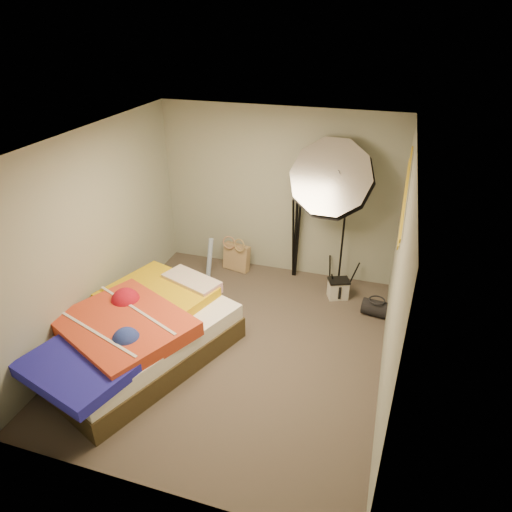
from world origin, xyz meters
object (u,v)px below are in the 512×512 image
at_px(tote_bag, 237,257).
at_px(camera_tripod, 296,228).
at_px(bed, 135,334).
at_px(camera_case, 338,289).
at_px(duffel_bag, 376,308).
at_px(photo_umbrella, 332,180).
at_px(wrapping_roll, 210,258).

distance_m(tote_bag, camera_tripod, 1.08).
bearing_deg(camera_tripod, bed, -119.74).
xyz_separation_m(camera_case, camera_tripod, (-0.73, 0.43, 0.66)).
bearing_deg(camera_case, bed, -159.32).
distance_m(bed, camera_tripod, 2.77).
bearing_deg(duffel_bag, camera_case, 161.07).
distance_m(camera_case, camera_tripod, 1.07).
relative_size(camera_case, duffel_bag, 0.75).
bearing_deg(photo_umbrella, wrapping_roll, -174.93).
height_order(wrapping_roll, photo_umbrella, photo_umbrella).
relative_size(bed, photo_umbrella, 1.15).
xyz_separation_m(bed, photo_umbrella, (1.85, 2.10, 1.35)).
xyz_separation_m(duffel_bag, photo_umbrella, (-0.78, 0.44, 1.56)).
bearing_deg(bed, camera_case, 42.92).
height_order(tote_bag, bed, bed).
bearing_deg(duffel_bag, wrapping_roll, -178.46).
xyz_separation_m(tote_bag, bed, (-0.44, -2.28, 0.11)).
height_order(tote_bag, wrapping_roll, wrapping_roll).
height_order(wrapping_roll, bed, bed).
bearing_deg(wrapping_roll, bed, -93.81).
bearing_deg(photo_umbrella, tote_bag, 172.62).
distance_m(tote_bag, bed, 2.33).
height_order(bed, camera_tripod, camera_tripod).
height_order(duffel_bag, photo_umbrella, photo_umbrella).
xyz_separation_m(wrapping_roll, photo_umbrella, (1.72, 0.15, 1.36)).
bearing_deg(photo_umbrella, camera_tripod, 151.90).
relative_size(duffel_bag, bed, 0.13).
bearing_deg(tote_bag, camera_tripod, 17.96).
bearing_deg(photo_umbrella, bed, -131.41).
xyz_separation_m(camera_case, bed, (-2.09, -1.94, 0.18)).
bearing_deg(camera_case, photo_umbrella, 122.99).
bearing_deg(tote_bag, duffel_bag, -3.23).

